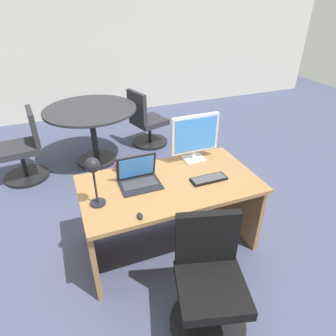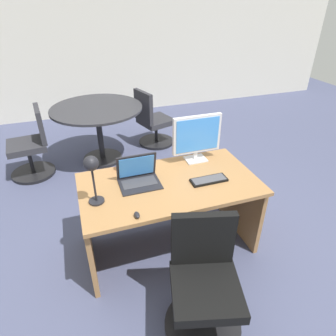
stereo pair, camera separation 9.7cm
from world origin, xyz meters
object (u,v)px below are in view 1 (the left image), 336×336
at_px(mouse, 140,216).
at_px(meeting_chair_near, 146,124).
at_px(keyboard, 209,179).
at_px(coffee_mug, 120,167).
at_px(desk_lamp, 93,172).
at_px(office_chair, 209,286).
at_px(meeting_table, 92,122).
at_px(monitor, 195,135).
at_px(desk, 168,200).
at_px(laptop, 138,174).
at_px(meeting_chair_far, 25,152).

distance_m(mouse, meeting_chair_near, 2.70).
relative_size(keyboard, coffee_mug, 2.82).
distance_m(desk_lamp, office_chair, 1.14).
distance_m(keyboard, desk_lamp, 0.99).
distance_m(mouse, desk_lamp, 0.46).
distance_m(desk_lamp, coffee_mug, 0.58).
xyz_separation_m(keyboard, meeting_table, (-0.69, 2.02, -0.14)).
height_order(monitor, keyboard, monitor).
bearing_deg(desk, laptop, 166.96).
distance_m(office_chair, meeting_chair_near, 3.03).
bearing_deg(laptop, meeting_chair_near, 70.82).
bearing_deg(coffee_mug, desk_lamp, -122.21).
xyz_separation_m(desk_lamp, office_chair, (0.60, -0.70, -0.67)).
xyz_separation_m(desk_lamp, meeting_chair_near, (1.10, 2.29, -0.69)).
relative_size(monitor, keyboard, 1.47).
distance_m(monitor, mouse, 1.00).
height_order(coffee_mug, meeting_table, coffee_mug).
bearing_deg(meeting_table, desk_lamp, -97.06).
bearing_deg(meeting_chair_near, laptop, -109.18).
xyz_separation_m(keyboard, meeting_chair_near, (0.15, 2.28, -0.40)).
relative_size(office_chair, meeting_chair_far, 0.98).
xyz_separation_m(monitor, coffee_mug, (-0.71, 0.05, -0.21)).
relative_size(desk, keyboard, 4.78).
height_order(monitor, meeting_chair_near, monitor).
bearing_deg(desk_lamp, monitor, 21.39).
xyz_separation_m(monitor, meeting_table, (-0.73, 1.64, -0.38)).
xyz_separation_m(meeting_table, meeting_chair_far, (-0.89, -0.10, -0.23)).
xyz_separation_m(desk, office_chair, (-0.02, -0.84, -0.15)).
relative_size(laptop, office_chair, 0.38).
distance_m(desk, meeting_table, 1.92).
xyz_separation_m(coffee_mug, office_chair, (0.32, -1.14, -0.41)).
height_order(desk, meeting_chair_far, meeting_chair_far).
height_order(desk_lamp, meeting_table, desk_lamp).
height_order(meeting_table, meeting_chair_far, meeting_chair_far).
relative_size(desk_lamp, meeting_chair_far, 0.46).
distance_m(meeting_table, meeting_chair_far, 0.92).
bearing_deg(meeting_table, meeting_chair_far, -173.77).
height_order(keyboard, meeting_chair_near, meeting_chair_near).
xyz_separation_m(keyboard, meeting_chair_far, (-1.58, 1.92, -0.37)).
height_order(laptop, keyboard, laptop).
bearing_deg(laptop, meeting_chair_far, 120.25).
bearing_deg(desk_lamp, laptop, 28.28).
bearing_deg(monitor, keyboard, -96.14).
xyz_separation_m(monitor, office_chair, (-0.39, -1.08, -0.62)).
distance_m(monitor, keyboard, 0.45).
bearing_deg(meeting_chair_near, mouse, -108.47).
bearing_deg(laptop, monitor, 16.84).
height_order(monitor, coffee_mug, monitor).
xyz_separation_m(desk, meeting_chair_near, (0.48, 2.14, -0.17)).
height_order(laptop, desk_lamp, desk_lamp).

